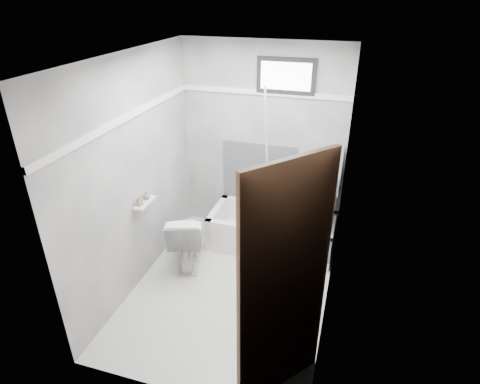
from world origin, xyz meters
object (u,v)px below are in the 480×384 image
at_px(office_chair, 308,200).
at_px(soap_bottle_a, 140,201).
at_px(toilet, 187,238).
at_px(soap_bottle_b, 146,195).
at_px(door, 314,326).
at_px(bathtub, 271,231).

relative_size(office_chair, soap_bottle_a, 10.40).
distance_m(office_chair, soap_bottle_a, 1.90).
height_order(toilet, soap_bottle_b, soap_bottle_b).
relative_size(toilet, soap_bottle_a, 6.21).
relative_size(door, soap_bottle_b, 20.74).
distance_m(toilet, soap_bottle_a, 0.79).
relative_size(bathtub, toilet, 2.16).
relative_size(bathtub, office_chair, 1.29).
bearing_deg(bathtub, door, -71.25).
bearing_deg(soap_bottle_a, bathtub, 40.37).
bearing_deg(soap_bottle_a, office_chair, 32.49).
height_order(office_chair, soap_bottle_a, office_chair).
bearing_deg(door, soap_bottle_b, 144.78).
distance_m(office_chair, door, 2.27).
bearing_deg(office_chair, soap_bottle_a, -146.07).
height_order(soap_bottle_a, soap_bottle_b, soap_bottle_a).
bearing_deg(toilet, bathtub, -161.55).
height_order(door, soap_bottle_b, door).
xyz_separation_m(bathtub, office_chair, (0.41, 0.01, 0.49)).
distance_m(office_chair, soap_bottle_b, 1.83).
bearing_deg(soap_bottle_b, bathtub, 36.15).
height_order(bathtub, door, door).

